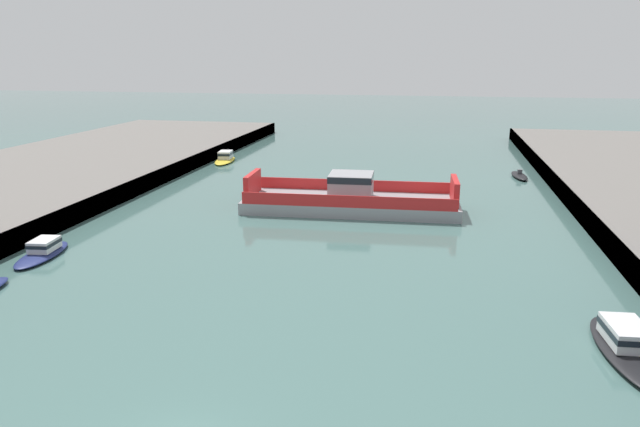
# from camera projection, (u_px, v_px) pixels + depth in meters

# --- Properties ---
(chain_ferry) EXTENTS (20.42, 7.90, 3.52)m
(chain_ferry) POSITION_uv_depth(u_px,v_px,m) (351.00, 199.00, 54.68)
(chain_ferry) COLOR #939399
(chain_ferry) RESTS_ON ground
(moored_boat_near_left) EXTENTS (2.90, 6.36, 1.23)m
(moored_boat_near_left) POSITION_uv_depth(u_px,v_px,m) (43.00, 250.00, 42.13)
(moored_boat_near_left) COLOR navy
(moored_boat_near_left) RESTS_ON ground
(moored_boat_near_right) EXTENTS (2.01, 5.36, 1.00)m
(moored_boat_near_right) POSITION_uv_depth(u_px,v_px,m) (519.00, 176.00, 69.27)
(moored_boat_near_right) COLOR black
(moored_boat_near_right) RESTS_ON ground
(moored_boat_mid_left) EXTENTS (3.22, 8.19, 1.44)m
(moored_boat_mid_left) POSITION_uv_depth(u_px,v_px,m) (628.00, 344.00, 28.30)
(moored_boat_mid_left) COLOR black
(moored_boat_mid_left) RESTS_ON ground
(moored_boat_far_right) EXTENTS (3.27, 7.27, 1.42)m
(moored_boat_far_right) POSITION_uv_depth(u_px,v_px,m) (225.00, 158.00, 79.77)
(moored_boat_far_right) COLOR yellow
(moored_boat_far_right) RESTS_ON ground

